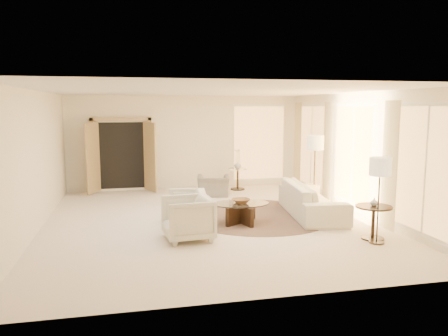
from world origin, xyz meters
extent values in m
cube|color=#F4E4D0|center=(0.00, 0.00, -0.01)|extent=(7.00, 8.00, 0.02)
cube|color=white|center=(0.00, 0.00, 2.80)|extent=(7.00, 8.00, 0.02)
cube|color=#F2E8CE|center=(0.00, 4.00, 1.40)|extent=(7.00, 0.04, 2.80)
cube|color=#F2E8CE|center=(0.00, -4.00, 1.40)|extent=(7.00, 0.04, 2.80)
cube|color=#F2E8CE|center=(-3.50, 0.00, 1.40)|extent=(0.04, 8.00, 2.80)
cube|color=#F2E8CE|center=(3.50, 0.00, 1.40)|extent=(0.04, 8.00, 2.80)
cube|color=tan|center=(-1.90, 3.89, 1.08)|extent=(1.80, 0.12, 2.16)
cube|color=tan|center=(-2.70, 3.62, 1.03)|extent=(0.35, 0.66, 2.00)
cube|color=tan|center=(-1.10, 3.62, 1.03)|extent=(0.35, 0.66, 2.00)
cylinder|color=#3B2820|center=(1.14, 0.23, 0.01)|extent=(4.47, 4.47, 0.01)
imported|color=silver|center=(2.37, 0.01, 0.37)|extent=(1.30, 2.65, 0.74)
imported|color=silver|center=(-0.53, -0.11, 0.40)|extent=(0.81, 0.85, 0.80)
imported|color=silver|center=(-0.65, -1.23, 0.45)|extent=(0.89, 0.94, 0.89)
imported|color=gray|center=(0.58, 2.64, 0.38)|extent=(0.97, 0.73, 0.76)
cube|color=black|center=(0.61, -0.34, 0.20)|extent=(0.33, 0.89, 0.40)
cube|color=black|center=(0.61, -0.34, 0.20)|extent=(0.78, 0.60, 0.40)
cylinder|color=white|center=(0.61, -0.34, 0.43)|extent=(1.54, 1.54, 0.02)
cylinder|color=black|center=(2.76, -1.95, 0.02)|extent=(0.42, 0.42, 0.03)
cylinder|color=black|center=(2.76, -1.95, 0.31)|extent=(0.06, 0.06, 0.60)
cylinder|color=black|center=(2.76, -1.95, 0.62)|extent=(0.67, 0.67, 0.03)
cylinder|color=#2D241A|center=(1.47, 3.40, 0.02)|extent=(0.43, 0.43, 0.03)
cylinder|color=#2D241A|center=(1.47, 3.40, 0.32)|extent=(0.06, 0.06, 0.61)
cylinder|color=white|center=(1.47, 3.40, 0.63)|extent=(0.56, 0.56, 0.03)
cylinder|color=#2D241A|center=(2.90, 1.08, 0.02)|extent=(0.30, 0.30, 0.03)
cylinder|color=#2D241A|center=(2.90, 1.08, 0.75)|extent=(0.03, 0.03, 1.49)
cylinder|color=beige|center=(2.90, 1.08, 1.58)|extent=(0.43, 0.43, 0.36)
cylinder|color=#2D241A|center=(2.69, -2.20, 0.01)|extent=(0.27, 0.27, 0.03)
cylinder|color=#2D241A|center=(2.69, -2.20, 0.67)|extent=(0.03, 0.03, 1.34)
cylinder|color=beige|center=(2.69, -2.20, 1.41)|extent=(0.38, 0.38, 0.33)
imported|color=brown|center=(0.61, -0.34, 0.49)|extent=(0.40, 0.40, 0.09)
imported|color=silver|center=(2.76, -1.95, 0.71)|extent=(0.16, 0.16, 0.15)
imported|color=silver|center=(1.47, 3.40, 0.75)|extent=(0.25, 0.25, 0.23)
camera|label=1|loc=(-1.67, -9.14, 2.47)|focal=35.00mm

